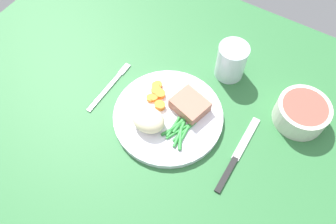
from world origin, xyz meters
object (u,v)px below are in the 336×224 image
knife (237,155)px  salad_bowl (302,112)px  meat_portion (190,105)px  fork (109,87)px  water_glass (231,63)px  dinner_plate (168,116)px

knife → salad_bowl: bearing=64.9°
meat_portion → fork: size_ratio=0.46×
knife → water_glass: bearing=122.8°
meat_portion → knife: size_ratio=0.38×
meat_portion → salad_bowl: size_ratio=0.65×
fork → knife: size_ratio=0.81×
knife → water_glass: (-11.77, 19.65, 3.86)cm
dinner_plate → salad_bowl: bearing=30.9°
knife → fork: bearing=-178.1°
salad_bowl → meat_portion: bearing=-152.9°
dinner_plate → meat_portion: (3.45, 4.03, 2.23)cm
water_glass → salad_bowl: size_ratio=0.78×
dinner_plate → fork: dinner_plate is taller
fork → salad_bowl: 46.10cm
dinner_plate → fork: (-17.06, -0.26, -0.60)cm
meat_portion → water_glass: 15.63cm
salad_bowl → fork: bearing=-159.8°
knife → water_glass: size_ratio=2.19×
dinner_plate → fork: size_ratio=1.54×
salad_bowl → knife: bearing=-117.0°
fork → knife: 35.08cm
fork → meat_portion: bearing=7.3°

